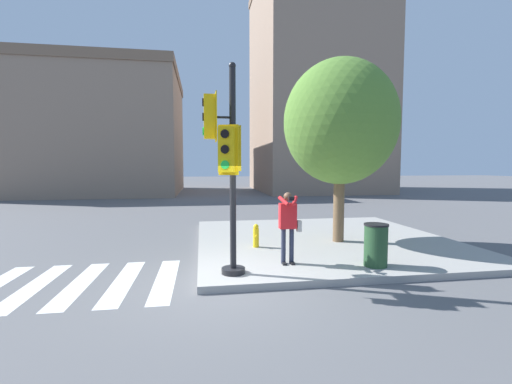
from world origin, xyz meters
name	(u,v)px	position (x,y,z in m)	size (l,w,h in m)	color
ground_plane	(222,285)	(0.00, 0.00, 0.00)	(160.00, 160.00, 0.00)	#5B5B5E
sidewalk_corner	(322,240)	(3.50, 3.50, 0.08)	(8.00, 8.00, 0.16)	#9E9B96
crosswalk_stripes	(80,284)	(-2.96, 0.56, 0.00)	(3.97, 3.00, 0.01)	silver
traffic_signal_pole	(226,157)	(0.14, 0.26, 2.68)	(0.89, 1.26, 4.50)	black
person_photographer	(288,221)	(1.65, 0.79, 1.19)	(0.58, 0.54, 1.72)	black
street_tree	(340,123)	(3.81, 2.94, 3.83)	(3.44, 3.44, 5.57)	brown
fire_hydrant	(256,236)	(1.15, 2.57, 0.49)	(0.17, 0.23, 0.67)	yellow
trash_bin	(376,245)	(3.61, 0.26, 0.66)	(0.56, 0.56, 1.00)	#234728
building_left	(90,133)	(-10.67, 27.34, 5.65)	(16.60, 14.07, 11.27)	gray
building_right	(314,85)	(11.14, 27.29, 10.86)	(11.62, 13.76, 21.70)	gray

